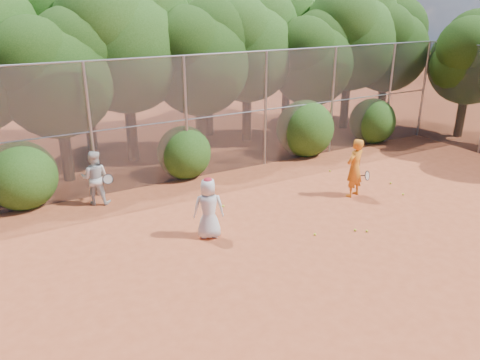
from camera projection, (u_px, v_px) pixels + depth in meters
ground at (327, 248)px, 11.25m from camera, size 80.00×80.00×0.00m
fence_back at (211, 115)px, 15.33m from camera, size 20.05×0.09×4.03m
tree_2 at (56, 70)px, 14.29m from camera, size 3.99×3.47×5.47m
tree_3 at (125, 37)px, 15.97m from camera, size 4.89×4.26×6.70m
tree_4 at (199, 54)px, 16.85m from camera, size 4.19×3.64×5.73m
tree_5 at (248, 42)px, 18.55m from camera, size 4.51×3.92×6.17m
tree_6 at (313, 56)px, 19.08m from camera, size 3.86×3.36×5.29m
tree_7 at (351, 32)px, 20.44m from camera, size 4.77×4.14×6.53m
tree_8 at (388, 42)px, 21.28m from camera, size 4.25×3.70×5.82m
tree_10 at (80, 28)px, 17.22m from camera, size 5.15×4.48×7.06m
tree_11 at (208, 37)px, 19.35m from camera, size 4.64×4.03×6.35m
tree_12 at (289, 25)px, 21.79m from camera, size 5.02×4.37×6.88m
tree_13 at (471, 55)px, 19.36m from camera, size 3.86×3.36×5.29m
bush_0 at (21, 173)px, 13.25m from camera, size 2.00×2.00×2.00m
bush_1 at (184, 150)px, 15.59m from camera, size 1.80×1.80×1.80m
bush_2 at (305, 126)px, 17.81m from camera, size 2.20×2.20×2.20m
bush_3 at (373, 119)px, 19.47m from camera, size 1.90×1.90×1.90m
player_yellow at (355, 168)px, 13.94m from camera, size 0.87×0.58×1.79m
player_teen at (209, 208)px, 11.50m from camera, size 0.89×0.75×1.58m
player_white at (95, 178)px, 13.44m from camera, size 0.97×0.89×1.60m
ball_0 at (355, 230)px, 12.03m from camera, size 0.07×0.07×0.07m
ball_1 at (391, 183)px, 15.14m from camera, size 0.07×0.07×0.07m
ball_2 at (367, 231)px, 11.98m from camera, size 0.07×0.07×0.07m
ball_3 at (403, 194)px, 14.27m from camera, size 0.07×0.07×0.07m
ball_4 at (315, 234)px, 11.81m from camera, size 0.07×0.07×0.07m
ball_5 at (330, 171)px, 16.24m from camera, size 0.07×0.07×0.07m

